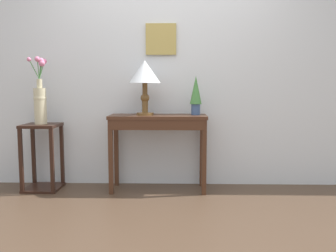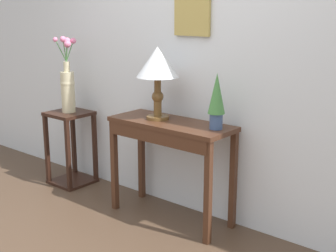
% 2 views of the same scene
% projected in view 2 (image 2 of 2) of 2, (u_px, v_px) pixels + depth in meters
% --- Properties ---
extents(back_wall_with_art, '(9.00, 0.13, 2.80)m').
position_uv_depth(back_wall_with_art, '(201.00, 40.00, 3.57)').
color(back_wall_with_art, silver).
rests_on(back_wall_with_art, ground).
extents(console_table, '(1.00, 0.39, 0.80)m').
position_uv_depth(console_table, '(169.00, 139.00, 3.56)').
color(console_table, '#472819').
rests_on(console_table, ground).
extents(table_lamp, '(0.32, 0.32, 0.56)m').
position_uv_depth(table_lamp, '(157.00, 66.00, 3.53)').
color(table_lamp, brown).
rests_on(table_lamp, console_table).
extents(potted_plant_on_console, '(0.12, 0.12, 0.40)m').
position_uv_depth(potted_plant_on_console, '(217.00, 99.00, 3.27)').
color(potted_plant_on_console, '#3D5684').
rests_on(potted_plant_on_console, console_table).
extents(pedestal_stand_left, '(0.36, 0.36, 0.70)m').
position_uv_depth(pedestal_stand_left, '(71.00, 148.00, 4.41)').
color(pedestal_stand_left, black).
rests_on(pedestal_stand_left, ground).
extents(flower_vase_tall, '(0.17, 0.16, 0.70)m').
position_uv_depth(flower_vase_tall, '(68.00, 84.00, 4.26)').
color(flower_vase_tall, beige).
rests_on(flower_vase_tall, pedestal_stand_left).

